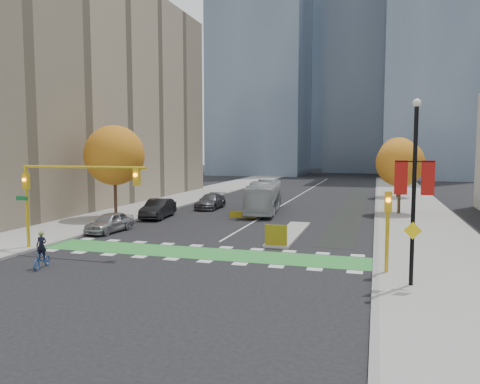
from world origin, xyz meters
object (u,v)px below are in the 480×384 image
Objects in this scene: hazard_board at (276,235)px; parked_car_a at (110,222)px; banner_lamppost at (414,184)px; traffic_signal_west at (62,185)px; parked_car_b at (158,209)px; parked_car_c at (210,201)px; tree_east_near at (400,163)px; tree_west at (114,155)px; tree_east_far at (398,157)px; bus at (264,197)px; traffic_signal_east at (388,220)px; cyclist at (42,256)px.

hazard_board is 13.15m from parked_car_a.
banner_lamppost reaches higher than parked_car_a.
traffic_signal_west is 19.54m from banner_lamppost.
parked_car_b is 0.98× the size of parked_car_c.
parked_car_b is (-20.76, -8.26, -4.01)m from tree_east_near.
tree_east_near is at bearing 22.62° from tree_west.
banner_lamppost is at bearing -5.86° from traffic_signal_west.
parked_car_c is (-19.05, -16.67, -4.47)m from tree_east_far.
bus is at bearing 35.24° from tree_west.
tree_west reaches higher than traffic_signal_west.
tree_west is 1.16× the size of tree_east_near.
traffic_signal_east is 2.14× the size of cyclist.
traffic_signal_west is at bearing -75.97° from parked_car_a.
hazard_board is at bearing -25.99° from tree_west.
tree_east_far is 1.47× the size of parked_car_b.
cyclist is at bearing -110.99° from bus.
tree_east_near is at bearing -91.79° from tree_east_far.
banner_lamppost is 22.60m from parked_car_a.
hazard_board is at bearing 21.55° from traffic_signal_west.
traffic_signal_east is at bearing -93.81° from tree_east_near.
tree_east_far is 25.70m from parked_car_c.
tree_west is at bearing -157.38° from tree_east_near.
banner_lamppost reaches higher than parked_car_c.
tree_east_far is at bearing 75.88° from hazard_board.
banner_lamppost is at bearing -68.96° from bus.
parked_car_a is (-8.45, -13.90, -0.77)m from bus.
traffic_signal_east is (-2.00, -38.51, -2.51)m from tree_east_far.
hazard_board is at bearing -59.45° from parked_car_c.
tree_east_near is 22.66m from traffic_signal_east.
cyclist is (1.37, -3.61, -3.39)m from traffic_signal_west.
cyclist is (-18.56, -26.12, -4.22)m from tree_east_near.
traffic_signal_east is (18.43, 0.00, -1.30)m from traffic_signal_west.
tree_west is 8.16m from parked_car_a.
traffic_signal_east is at bearing -68.82° from bus.
bus is (-4.55, 15.89, 0.72)m from hazard_board.
tree_east_far is 32.56m from parked_car_b.
parked_car_c is (2.22, 7.59, -0.09)m from parked_car_b.
cyclist is at bearing -174.89° from banner_lamppost.
hazard_board is 0.27× the size of parked_car_c.
tree_east_far is 3.99× the size of cyclist.
hazard_board is 13.45m from cyclist.
parked_car_c is (-17.05, 21.84, -1.97)m from traffic_signal_east.
tree_east_near is 1.62× the size of parked_car_a.
traffic_signal_west is at bearing -179.99° from traffic_signal_east.
bus is 2.10× the size of parked_car_b.
bus is 10.40m from parked_car_b.
hazard_board is 18.44m from tree_west.
traffic_signal_west is (-20.43, -38.51, -1.21)m from tree_east_far.
parked_car_b is at bearing 143.23° from hazard_board.
hazard_board is 0.17× the size of banner_lamppost.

